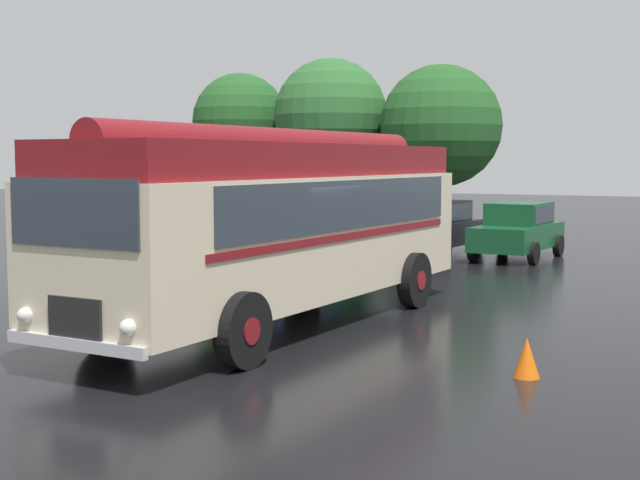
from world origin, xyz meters
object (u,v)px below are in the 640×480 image
vintage_bus (281,219)px  car_mid_left (435,227)px  box_van (278,206)px  car_near_left (357,223)px  traffic_cone (527,358)px  car_mid_right (518,230)px

vintage_bus → car_mid_left: bearing=96.9°
car_mid_left → box_van: size_ratio=0.73×
car_near_left → traffic_cone: (9.30, -14.86, -0.57)m
box_van → car_mid_right: bearing=-0.2°
car_near_left → car_mid_left: bearing=-12.9°
car_mid_left → car_mid_right: same height
car_mid_left → traffic_cone: (6.34, -14.18, -0.57)m
car_near_left → box_van: 2.78m
vintage_bus → car_near_left: size_ratio=2.36×
car_near_left → traffic_cone: size_ratio=7.87×
vintage_bus → car_mid_left: (-1.50, 12.33, -1.05)m
car_mid_right → vintage_bus: bearing=-94.8°
traffic_cone → box_van: bearing=129.9°
car_mid_right → box_van: bearing=179.8°
car_near_left → car_mid_left: (2.96, -0.68, 0.00)m
car_mid_left → car_mid_right: size_ratio=1.00×
vintage_bus → car_near_left: bearing=108.9°
car_near_left → vintage_bus: bearing=-71.1°
car_near_left → box_van: (-2.68, -0.52, 0.52)m
box_van → traffic_cone: box_van is taller
vintage_bus → car_mid_right: bearing=85.2°
car_mid_right → traffic_cone: (3.80, -14.32, -0.57)m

